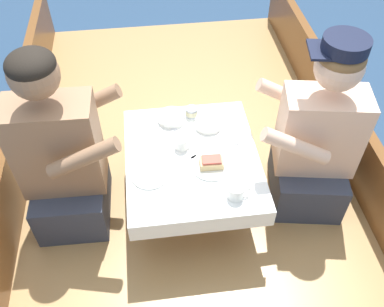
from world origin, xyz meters
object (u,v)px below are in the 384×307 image
object	(u,v)px
person_port	(62,159)
tin_can	(192,112)
sandwich	(211,162)
coffee_cup_starboard	(182,143)
person_starboard	(316,141)
coffee_cup_port	(236,192)

from	to	relation	value
person_port	tin_can	world-z (taller)	person_port
sandwich	coffee_cup_starboard	world-z (taller)	coffee_cup_starboard
person_starboard	coffee_cup_starboard	world-z (taller)	person_starboard
person_starboard	sandwich	world-z (taller)	person_starboard
person_starboard	coffee_cup_starboard	xyz separation A→B (m)	(-0.68, 0.08, -0.01)
coffee_cup_starboard	tin_can	world-z (taller)	coffee_cup_starboard
person_port	coffee_cup_starboard	distance (m)	0.59
person_starboard	coffee_cup_starboard	distance (m)	0.68
person_port	sandwich	world-z (taller)	person_port
person_port	person_starboard	xyz separation A→B (m)	(1.27, -0.03, -0.01)
sandwich	tin_can	size ratio (longest dim) A/B	1.74
sandwich	coffee_cup_starboard	size ratio (longest dim) A/B	1.22
person_port	person_starboard	distance (m)	1.27
coffee_cup_port	tin_can	size ratio (longest dim) A/B	1.54
sandwich	coffee_cup_port	xyz separation A→B (m)	(0.08, -0.20, 0.00)
person_port	coffee_cup_port	size ratio (longest dim) A/B	9.99
tin_can	person_starboard	bearing A→B (deg)	-27.79
person_starboard	tin_can	distance (m)	0.67
person_port	person_starboard	bearing A→B (deg)	0.01
person_starboard	tin_can	world-z (taller)	person_starboard
coffee_cup_port	tin_can	bearing A→B (deg)	102.70
person_starboard	sandwich	xyz separation A→B (m)	(-0.55, -0.07, -0.01)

